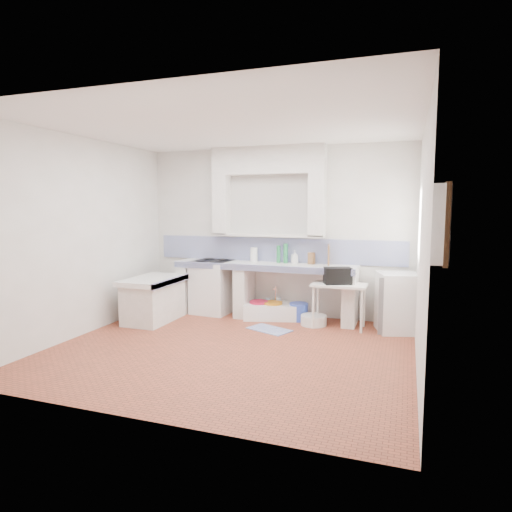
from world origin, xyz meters
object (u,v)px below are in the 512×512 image
(sink, at_px, (272,312))
(fridge, at_px, (398,302))
(stove, at_px, (212,288))
(side_table, at_px, (339,306))

(sink, xyz_separation_m, fridge, (1.96, -0.13, 0.32))
(stove, bearing_deg, sink, 2.50)
(stove, bearing_deg, fridge, 1.34)
(side_table, relative_size, fridge, 0.93)
(stove, distance_m, fridge, 3.05)
(stove, xyz_separation_m, side_table, (2.20, -0.25, -0.10))
(side_table, xyz_separation_m, fridge, (0.85, 0.09, 0.10))
(fridge, bearing_deg, sink, 159.57)
(sink, bearing_deg, stove, 162.53)
(stove, relative_size, side_table, 1.09)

